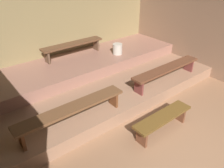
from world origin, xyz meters
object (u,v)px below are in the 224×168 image
at_px(bench_lower_left, 72,109).
at_px(bench_lower_right, 167,70).
at_px(bench_floor_center, 163,119).
at_px(pail_middle, 117,49).
at_px(bench_middle_center, 73,45).

distance_m(bench_lower_left, bench_lower_right, 2.76).
bearing_deg(bench_lower_left, bench_floor_center, -34.87).
height_order(bench_floor_center, pail_middle, pail_middle).
xyz_separation_m(bench_middle_center, pail_middle, (1.12, -0.67, -0.17)).
xyz_separation_m(bench_floor_center, bench_lower_right, (1.31, 1.01, 0.32)).
bearing_deg(bench_middle_center, bench_floor_center, -88.94).
height_order(bench_lower_left, bench_lower_right, same).
relative_size(bench_floor_center, bench_middle_center, 0.76).
height_order(bench_lower_left, pail_middle, pail_middle).
distance_m(bench_lower_left, pail_middle, 3.02).
bearing_deg(bench_lower_right, bench_lower_left, 180.00).
xyz_separation_m(bench_lower_right, bench_middle_center, (-1.37, 2.36, 0.30)).
relative_size(bench_floor_center, pail_middle, 4.53).
xyz_separation_m(bench_floor_center, pail_middle, (1.06, 2.69, 0.44)).
xyz_separation_m(bench_lower_left, pail_middle, (2.51, 1.68, 0.13)).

